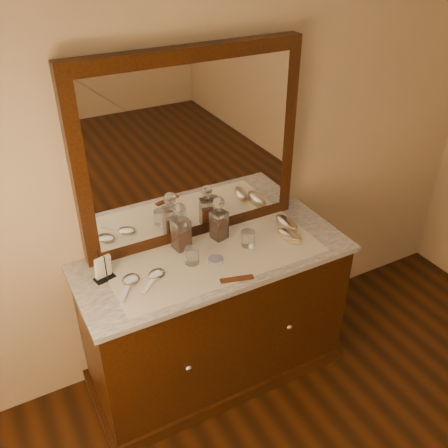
# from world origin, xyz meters

# --- Properties ---
(dresser_cabinet) EXTENTS (1.40, 0.55, 0.82)m
(dresser_cabinet) POSITION_xyz_m (0.00, 1.96, 0.41)
(dresser_cabinet) COLOR black
(dresser_cabinet) RESTS_ON floor
(dresser_plinth) EXTENTS (1.46, 0.59, 0.08)m
(dresser_plinth) POSITION_xyz_m (0.00, 1.96, 0.04)
(dresser_plinth) COLOR black
(dresser_plinth) RESTS_ON floor
(knob_left) EXTENTS (0.04, 0.04, 0.04)m
(knob_left) POSITION_xyz_m (-0.30, 1.67, 0.45)
(knob_left) COLOR silver
(knob_left) RESTS_ON dresser_cabinet
(knob_right) EXTENTS (0.04, 0.04, 0.04)m
(knob_right) POSITION_xyz_m (0.30, 1.67, 0.45)
(knob_right) COLOR silver
(knob_right) RESTS_ON dresser_cabinet
(marble_top) EXTENTS (1.44, 0.59, 0.03)m
(marble_top) POSITION_xyz_m (0.00, 1.96, 0.83)
(marble_top) COLOR white
(marble_top) RESTS_ON dresser_cabinet
(mirror_frame) EXTENTS (1.20, 0.08, 1.00)m
(mirror_frame) POSITION_xyz_m (0.00, 2.20, 1.35)
(mirror_frame) COLOR black
(mirror_frame) RESTS_ON marble_top
(mirror_glass) EXTENTS (1.06, 0.01, 0.86)m
(mirror_glass) POSITION_xyz_m (0.00, 2.17, 1.35)
(mirror_glass) COLOR white
(mirror_glass) RESTS_ON marble_top
(lace_runner) EXTENTS (1.10, 0.45, 0.00)m
(lace_runner) POSITION_xyz_m (0.00, 1.94, 0.85)
(lace_runner) COLOR silver
(lace_runner) RESTS_ON marble_top
(pin_dish) EXTENTS (0.10, 0.10, 0.01)m
(pin_dish) POSITION_xyz_m (-0.02, 1.91, 0.86)
(pin_dish) COLOR silver
(pin_dish) RESTS_ON lace_runner
(comb) EXTENTS (0.17, 0.07, 0.01)m
(comb) POSITION_xyz_m (0.00, 1.73, 0.86)
(comb) COLOR maroon
(comb) RESTS_ON lace_runner
(napkin_rack) EXTENTS (0.11, 0.08, 0.15)m
(napkin_rack) POSITION_xyz_m (-0.56, 2.04, 0.91)
(napkin_rack) COLOR black
(napkin_rack) RESTS_ON marble_top
(decanter_left) EXTENTS (0.09, 0.09, 0.27)m
(decanter_left) POSITION_xyz_m (-0.12, 2.10, 0.96)
(decanter_left) COLOR maroon
(decanter_left) RESTS_ON lace_runner
(decanter_right) EXTENTS (0.09, 0.09, 0.25)m
(decanter_right) POSITION_xyz_m (0.10, 2.09, 0.95)
(decanter_right) COLOR maroon
(decanter_right) RESTS_ON lace_runner
(brush_near) EXTENTS (0.11, 0.17, 0.04)m
(brush_near) POSITION_xyz_m (0.42, 1.89, 0.88)
(brush_near) COLOR tan
(brush_near) RESTS_ON lace_runner
(brush_far) EXTENTS (0.08, 0.18, 0.05)m
(brush_far) POSITION_xyz_m (0.48, 2.00, 0.88)
(brush_far) COLOR tan
(brush_far) RESTS_ON lace_runner
(hand_mirror_outer) EXTENTS (0.17, 0.20, 0.02)m
(hand_mirror_outer) POSITION_xyz_m (-0.46, 1.94, 0.86)
(hand_mirror_outer) COLOR silver
(hand_mirror_outer) RESTS_ON lace_runner
(hand_mirror_inner) EXTENTS (0.18, 0.17, 0.02)m
(hand_mirror_inner) POSITION_xyz_m (-0.34, 1.93, 0.86)
(hand_mirror_inner) COLOR silver
(hand_mirror_inner) RESTS_ON lace_runner
(tumblers) EXTENTS (0.40, 0.08, 0.08)m
(tumblers) POSITION_xyz_m (0.03, 1.95, 0.90)
(tumblers) COLOR white
(tumblers) RESTS_ON lace_runner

